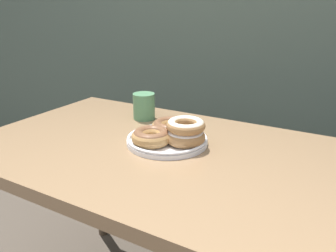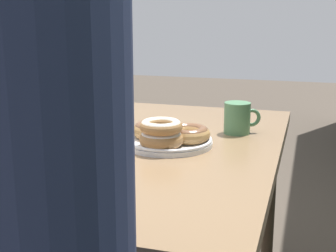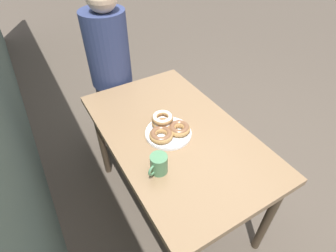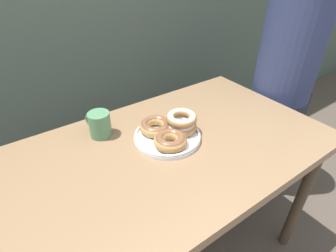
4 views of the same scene
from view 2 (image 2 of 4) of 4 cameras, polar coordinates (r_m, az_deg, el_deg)
dining_table at (r=1.44m, az=-1.66°, el=-5.32°), size 1.23×0.74×0.75m
donut_plate at (r=1.38m, az=-0.13°, el=-1.07°), size 0.28×0.29×0.09m
coffee_mug at (r=1.55m, az=8.52°, el=1.01°), size 0.09×0.12×0.10m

